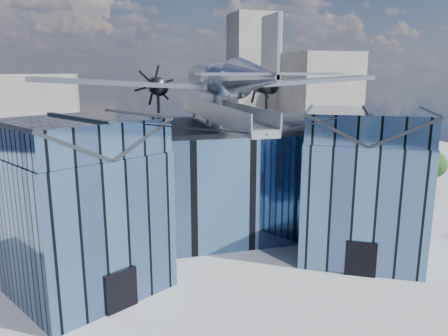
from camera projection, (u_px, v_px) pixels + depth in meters
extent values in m
plane|color=gray|center=(231.00, 264.00, 33.90)|extent=(120.00, 120.00, 0.00)
cube|color=#476791|center=(204.00, 178.00, 41.32)|extent=(28.00, 14.00, 9.50)
cube|color=#24272C|center=(204.00, 126.00, 40.23)|extent=(28.00, 14.00, 0.40)
cube|color=#476791|center=(85.00, 222.00, 29.15)|extent=(11.79, 11.43, 9.50)
cube|color=#476791|center=(79.00, 136.00, 27.87)|extent=(11.56, 11.20, 2.20)
cube|color=#24272C|center=(44.00, 140.00, 26.30)|extent=(7.98, 9.23, 2.40)
cube|color=#24272C|center=(110.00, 132.00, 29.44)|extent=(7.98, 9.23, 2.40)
cube|color=#24272C|center=(77.00, 118.00, 27.62)|extent=(4.30, 7.10, 0.18)
cube|color=black|center=(121.00, 290.00, 27.15)|extent=(2.03, 1.32, 2.60)
cube|color=black|center=(141.00, 208.00, 32.29)|extent=(0.34, 0.34, 9.50)
cube|color=#476791|center=(361.00, 198.00, 34.69)|extent=(11.79, 11.43, 9.50)
cube|color=#476791|center=(366.00, 125.00, 33.41)|extent=(11.56, 11.20, 2.20)
cube|color=#24272C|center=(336.00, 124.00, 33.95)|extent=(7.98, 9.23, 2.40)
cube|color=#24272C|center=(398.00, 126.00, 32.86)|extent=(7.98, 9.23, 2.40)
cube|color=#24272C|center=(367.00, 110.00, 33.15)|extent=(4.30, 7.10, 0.18)
cube|color=black|center=(361.00, 259.00, 31.62)|extent=(2.03, 1.32, 2.60)
cube|color=black|center=(304.00, 194.00, 35.78)|extent=(0.34, 0.34, 9.50)
cube|color=#9399A0|center=(219.00, 116.00, 34.76)|extent=(1.80, 21.00, 0.50)
cube|color=#9399A0|center=(208.00, 108.00, 34.38)|extent=(0.08, 21.00, 1.10)
cube|color=#9399A0|center=(230.00, 108.00, 34.85)|extent=(0.08, 21.00, 1.10)
cylinder|color=#9399A0|center=(194.00, 114.00, 43.83)|extent=(0.44, 0.44, 1.35)
cylinder|color=#9399A0|center=(209.00, 120.00, 38.19)|extent=(0.44, 0.44, 1.35)
cylinder|color=#9399A0|center=(221.00, 126.00, 34.43)|extent=(0.44, 0.44, 1.35)
cylinder|color=#9399A0|center=(217.00, 104.00, 35.02)|extent=(0.70, 0.70, 1.40)
cylinder|color=black|center=(167.00, 126.00, 26.26)|extent=(10.55, 6.08, 0.69)
cylinder|color=black|center=(324.00, 121.00, 29.03)|extent=(10.55, 6.08, 0.69)
cylinder|color=black|center=(187.00, 128.00, 32.21)|extent=(6.09, 17.04, 1.19)
cylinder|color=black|center=(263.00, 125.00, 33.79)|extent=(6.09, 17.04, 1.19)
cylinder|color=#A8ADB6|center=(217.00, 79.00, 34.59)|extent=(2.50, 11.00, 2.50)
sphere|color=#A8ADB6|center=(202.00, 78.00, 39.76)|extent=(2.50, 2.50, 2.50)
cube|color=black|center=(204.00, 70.00, 38.67)|extent=(1.60, 1.40, 0.50)
cone|color=#A8ADB6|center=(256.00, 77.00, 26.07)|extent=(2.50, 7.00, 2.50)
cube|color=#A8ADB6|center=(270.00, 47.00, 23.56)|extent=(0.18, 2.40, 3.40)
cube|color=#A8ADB6|center=(269.00, 74.00, 23.96)|extent=(8.00, 1.80, 0.14)
cube|color=#A8ADB6|center=(127.00, 83.00, 33.75)|extent=(14.00, 3.20, 1.08)
cylinder|color=black|center=(157.00, 86.00, 35.00)|extent=(1.44, 3.20, 1.44)
cone|color=black|center=(154.00, 85.00, 36.69)|extent=(0.70, 0.70, 0.70)
cube|color=black|center=(154.00, 85.00, 36.83)|extent=(1.05, 0.06, 3.33)
cube|color=black|center=(154.00, 85.00, 36.83)|extent=(2.53, 0.06, 2.53)
cube|color=black|center=(154.00, 85.00, 36.83)|extent=(3.33, 0.06, 1.05)
cylinder|color=black|center=(158.00, 102.00, 34.71)|extent=(0.24, 0.24, 1.75)
cube|color=#A8ADB6|center=(293.00, 82.00, 37.44)|extent=(14.00, 3.20, 1.08)
cylinder|color=black|center=(264.00, 85.00, 37.43)|extent=(1.44, 3.20, 1.44)
cone|color=black|center=(257.00, 84.00, 39.12)|extent=(0.70, 0.70, 0.70)
cube|color=black|center=(257.00, 84.00, 39.26)|extent=(1.05, 0.06, 3.33)
cube|color=black|center=(257.00, 84.00, 39.26)|extent=(2.53, 0.06, 2.53)
cube|color=black|center=(257.00, 84.00, 39.26)|extent=(3.33, 0.06, 1.05)
cylinder|color=black|center=(266.00, 100.00, 37.13)|extent=(0.24, 0.24, 1.75)
cube|color=gray|center=(318.00, 100.00, 85.45)|extent=(12.00, 14.00, 18.00)
cube|color=gray|center=(38.00, 114.00, 78.76)|extent=(14.00, 10.00, 14.00)
cube|color=gray|center=(253.00, 78.00, 91.33)|extent=(9.00, 9.00, 26.00)
cylinder|color=black|center=(431.00, 182.00, 53.70)|extent=(0.45, 0.45, 2.46)
sphere|color=#1F4518|center=(433.00, 165.00, 53.21)|extent=(4.27, 4.27, 3.22)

